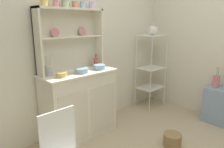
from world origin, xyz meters
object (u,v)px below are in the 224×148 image
object	(u,v)px
bowl_mixing_large	(61,75)
utensil_jar	(49,71)
cup_gold_0	(44,3)
hutch_cabinet	(80,104)
jam_bottle	(96,62)
flower_vase	(216,80)
bakers_rack	(151,64)
porcelain_teapot	(153,30)
floor_basket	(172,140)
hutch_shelf_unit	(69,35)
side_shelf_blue	(221,106)

from	to	relation	value
bowl_mixing_large	utensil_jar	xyz separation A→B (m)	(-0.08, 0.15, 0.03)
cup_gold_0	utensil_jar	bearing A→B (deg)	-121.64
hutch_cabinet	jam_bottle	bearing A→B (deg)	13.60
flower_vase	cup_gold_0	bearing A→B (deg)	150.53
bakers_rack	porcelain_teapot	size ratio (longest dim) A/B	5.30
utensil_jar	bowl_mixing_large	bearing A→B (deg)	-63.46
hutch_cabinet	bowl_mixing_large	world-z (taller)	bowl_mixing_large
floor_basket	bowl_mixing_large	xyz separation A→B (m)	(-0.97, 0.91, 0.84)
cup_gold_0	jam_bottle	distance (m)	1.02
floor_basket	jam_bottle	distance (m)	1.42
bowl_mixing_large	cup_gold_0	bearing A→B (deg)	103.78
bowl_mixing_large	porcelain_teapot	size ratio (longest dim) A/B	0.53
hutch_shelf_unit	side_shelf_blue	bearing A→B (deg)	-37.42
floor_basket	utensil_jar	bearing A→B (deg)	134.54
side_shelf_blue	bowl_mixing_large	world-z (taller)	bowl_mixing_large
hutch_shelf_unit	porcelain_teapot	world-z (taller)	hutch_shelf_unit
jam_bottle	hutch_cabinet	bearing A→B (deg)	-166.40
hutch_cabinet	jam_bottle	distance (m)	0.62
utensil_jar	porcelain_teapot	world-z (taller)	porcelain_teapot
side_shelf_blue	hutch_cabinet	bearing A→B (deg)	146.16
bakers_rack	jam_bottle	world-z (taller)	bakers_rack
bakers_rack	porcelain_teapot	bearing A→B (deg)	180.00
bakers_rack	floor_basket	size ratio (longest dim) A/B	5.74
cup_gold_0	flower_vase	bearing A→B (deg)	-29.47
floor_basket	hutch_cabinet	bearing A→B (deg)	124.93
bakers_rack	floor_basket	xyz separation A→B (m)	(-0.80, -0.95, -0.72)
cup_gold_0	porcelain_teapot	bearing A→B (deg)	-4.92
side_shelf_blue	flower_vase	world-z (taller)	flower_vase
hutch_shelf_unit	utensil_jar	distance (m)	0.53
side_shelf_blue	porcelain_teapot	world-z (taller)	porcelain_teapot
bakers_rack	bowl_mixing_large	xyz separation A→B (m)	(-1.77, -0.04, 0.12)
jam_bottle	utensil_jar	xyz separation A→B (m)	(-0.71, -0.01, -0.01)
jam_bottle	flower_vase	bearing A→B (deg)	-39.38
hutch_shelf_unit	utensil_jar	xyz separation A→B (m)	(-0.36, -0.09, -0.39)
hutch_cabinet	bakers_rack	size ratio (longest dim) A/B	0.76
floor_basket	flower_vase	xyz separation A→B (m)	(1.05, -0.06, 0.57)
hutch_cabinet	porcelain_teapot	distance (m)	1.74
floor_basket	porcelain_teapot	world-z (taller)	porcelain_teapot
side_shelf_blue	bakers_rack	bearing A→B (deg)	102.22
side_shelf_blue	utensil_jar	distance (m)	2.52
cup_gold_0	jam_bottle	bearing A→B (deg)	-3.00
side_shelf_blue	bowl_mixing_large	xyz separation A→B (m)	(-2.02, 1.09, 0.64)
hutch_shelf_unit	side_shelf_blue	distance (m)	2.43
cup_gold_0	side_shelf_blue	bearing A→B (deg)	-31.91
hutch_shelf_unit	bakers_rack	xyz separation A→B (m)	(1.49, -0.20, -0.54)
porcelain_teapot	cup_gold_0	bearing A→B (deg)	175.08
side_shelf_blue	utensil_jar	size ratio (longest dim) A/B	2.15
bowl_mixing_large	hutch_shelf_unit	bearing A→B (deg)	40.11
hutch_shelf_unit	floor_basket	distance (m)	1.83
floor_basket	side_shelf_blue	bearing A→B (deg)	-9.76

